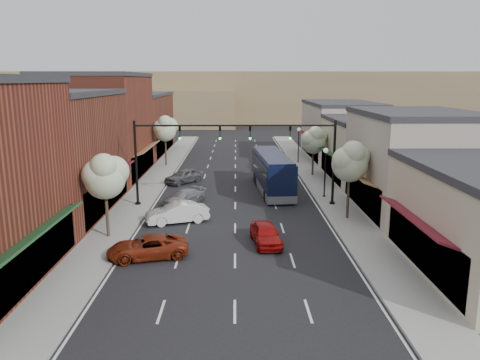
{
  "coord_description": "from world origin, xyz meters",
  "views": [
    {
      "loc": [
        0.06,
        -29.22,
        10.14
      ],
      "look_at": [
        0.39,
        7.84,
        2.2
      ],
      "focal_mm": 35.0,
      "sensor_mm": 36.0,
      "label": 1
    }
  ],
  "objects_px": {
    "parked_car_a": "(148,247)",
    "parked_car_b": "(177,213)",
    "signal_mast_left": "(165,150)",
    "tree_left_far": "(165,128)",
    "signal_mast_right": "(305,150)",
    "lamp_post_far": "(299,139)",
    "red_hatchback": "(266,234)",
    "tree_right_far": "(314,139)",
    "lamp_post_near": "(325,164)",
    "parked_car_c": "(184,197)",
    "parked_car_d": "(184,176)",
    "tree_left_near": "(105,175)",
    "tree_right_near": "(351,161)",
    "coach_bus": "(272,172)"
  },
  "relations": [
    {
      "from": "lamp_post_far",
      "to": "red_hatchback",
      "type": "bearing_deg",
      "value": -101.36
    },
    {
      "from": "tree_left_near",
      "to": "lamp_post_near",
      "type": "height_order",
      "value": "tree_left_near"
    },
    {
      "from": "lamp_post_near",
      "to": "coach_bus",
      "type": "height_order",
      "value": "lamp_post_near"
    },
    {
      "from": "coach_bus",
      "to": "parked_car_b",
      "type": "relative_size",
      "value": 2.56
    },
    {
      "from": "tree_left_far",
      "to": "lamp_post_near",
      "type": "relative_size",
      "value": 1.38
    },
    {
      "from": "parked_car_d",
      "to": "signal_mast_right",
      "type": "bearing_deg",
      "value": 2.11
    },
    {
      "from": "lamp_post_near",
      "to": "parked_car_c",
      "type": "distance_m",
      "value": 12.47
    },
    {
      "from": "parked_car_b",
      "to": "lamp_post_far",
      "type": "bearing_deg",
      "value": 134.81
    },
    {
      "from": "parked_car_d",
      "to": "lamp_post_near",
      "type": "bearing_deg",
      "value": 15.44
    },
    {
      "from": "tree_left_near",
      "to": "parked_car_a",
      "type": "distance_m",
      "value": 5.88
    },
    {
      "from": "coach_bus",
      "to": "parked_car_a",
      "type": "xyz_separation_m",
      "value": [
        -8.5,
        -16.83,
        -1.17
      ]
    },
    {
      "from": "red_hatchback",
      "to": "lamp_post_far",
      "type": "bearing_deg",
      "value": 71.25
    },
    {
      "from": "red_hatchback",
      "to": "parked_car_b",
      "type": "height_order",
      "value": "parked_car_b"
    },
    {
      "from": "tree_right_far",
      "to": "parked_car_a",
      "type": "xyz_separation_m",
      "value": [
        -13.43,
        -23.43,
        -3.34
      ]
    },
    {
      "from": "parked_car_a",
      "to": "signal_mast_left",
      "type": "bearing_deg",
      "value": 168.77
    },
    {
      "from": "parked_car_c",
      "to": "parked_car_a",
      "type": "bearing_deg",
      "value": -54.82
    },
    {
      "from": "parked_car_b",
      "to": "signal_mast_right",
      "type": "bearing_deg",
      "value": 96.03
    },
    {
      "from": "tree_left_near",
      "to": "tree_right_near",
      "type": "bearing_deg",
      "value": 13.55
    },
    {
      "from": "signal_mast_right",
      "to": "tree_right_near",
      "type": "xyz_separation_m",
      "value": [
        2.73,
        -4.05,
        -0.17
      ]
    },
    {
      "from": "tree_right_far",
      "to": "lamp_post_near",
      "type": "xyz_separation_m",
      "value": [
        -0.55,
        -9.44,
        -0.99
      ]
    },
    {
      "from": "lamp_post_near",
      "to": "parked_car_b",
      "type": "height_order",
      "value": "lamp_post_near"
    },
    {
      "from": "signal_mast_left",
      "to": "coach_bus",
      "type": "distance_m",
      "value": 10.87
    },
    {
      "from": "parked_car_c",
      "to": "parked_car_d",
      "type": "relative_size",
      "value": 0.96
    },
    {
      "from": "tree_left_near",
      "to": "tree_left_far",
      "type": "height_order",
      "value": "tree_left_far"
    },
    {
      "from": "signal_mast_left",
      "to": "parked_car_a",
      "type": "xyz_separation_m",
      "value": [
        0.54,
        -11.49,
        -3.97
      ]
    },
    {
      "from": "parked_car_a",
      "to": "tree_right_near",
      "type": "bearing_deg",
      "value": 105.04
    },
    {
      "from": "tree_right_near",
      "to": "parked_car_c",
      "type": "bearing_deg",
      "value": 159.9
    },
    {
      "from": "parked_car_a",
      "to": "parked_car_b",
      "type": "xyz_separation_m",
      "value": [
        0.88,
        6.85,
        0.1
      ]
    },
    {
      "from": "lamp_post_far",
      "to": "parked_car_a",
      "type": "distance_m",
      "value": 34.1
    },
    {
      "from": "tree_left_far",
      "to": "red_hatchback",
      "type": "distance_m",
      "value": 29.3
    },
    {
      "from": "lamp_post_near",
      "to": "parked_car_a",
      "type": "relative_size",
      "value": 0.95
    },
    {
      "from": "tree_left_near",
      "to": "lamp_post_near",
      "type": "xyz_separation_m",
      "value": [
        16.05,
        10.56,
        -1.22
      ]
    },
    {
      "from": "tree_left_far",
      "to": "lamp_post_far",
      "type": "distance_m",
      "value": 16.26
    },
    {
      "from": "parked_car_a",
      "to": "signal_mast_right",
      "type": "bearing_deg",
      "value": 123.1
    },
    {
      "from": "tree_right_near",
      "to": "tree_right_far",
      "type": "bearing_deg",
      "value": 90.0
    },
    {
      "from": "tree_left_near",
      "to": "parked_car_a",
      "type": "height_order",
      "value": "tree_left_near"
    },
    {
      "from": "tree_right_near",
      "to": "parked_car_a",
      "type": "relative_size",
      "value": 1.28
    },
    {
      "from": "tree_left_far",
      "to": "lamp_post_far",
      "type": "height_order",
      "value": "tree_left_far"
    },
    {
      "from": "parked_car_b",
      "to": "coach_bus",
      "type": "bearing_deg",
      "value": 123.41
    },
    {
      "from": "tree_right_near",
      "to": "tree_right_far",
      "type": "xyz_separation_m",
      "value": [
        0.0,
        16.0,
        -0.46
      ]
    },
    {
      "from": "coach_bus",
      "to": "parked_car_d",
      "type": "height_order",
      "value": "coach_bus"
    },
    {
      "from": "tree_left_far",
      "to": "parked_car_d",
      "type": "relative_size",
      "value": 1.44
    },
    {
      "from": "tree_right_near",
      "to": "lamp_post_near",
      "type": "distance_m",
      "value": 6.74
    },
    {
      "from": "lamp_post_near",
      "to": "parked_car_c",
      "type": "height_order",
      "value": "lamp_post_near"
    },
    {
      "from": "signal_mast_left",
      "to": "red_hatchback",
      "type": "bearing_deg",
      "value": -50.78
    },
    {
      "from": "tree_left_near",
      "to": "red_hatchback",
      "type": "distance_m",
      "value": 10.84
    },
    {
      "from": "parked_car_a",
      "to": "parked_car_d",
      "type": "relative_size",
      "value": 1.09
    },
    {
      "from": "tree_left_far",
      "to": "signal_mast_left",
      "type": "bearing_deg",
      "value": -81.65
    },
    {
      "from": "signal_mast_left",
      "to": "lamp_post_near",
      "type": "distance_m",
      "value": 13.75
    },
    {
      "from": "tree_right_near",
      "to": "parked_car_a",
      "type": "distance_m",
      "value": 15.81
    }
  ]
}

